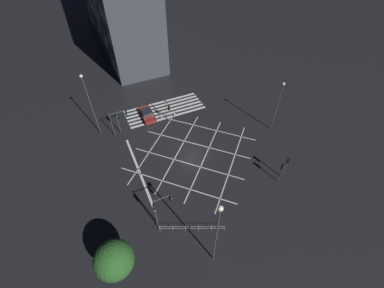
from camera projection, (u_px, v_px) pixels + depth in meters
name	position (u px, v px, depth m)	size (l,w,h in m)	color
ground_plane	(192.00, 153.00, 37.32)	(200.00, 200.00, 0.00)	black
road_markings	(171.00, 124.00, 41.81)	(20.10, 23.90, 0.01)	silver
traffic_light_nw_main	(287.00, 163.00, 32.30)	(0.39, 0.36, 3.96)	#424244
traffic_light_se_cross	(117.00, 118.00, 38.22)	(0.36, 0.39, 4.22)	#424244
traffic_light_ne_main	(163.00, 204.00, 27.69)	(2.18, 0.36, 4.56)	#424244
traffic_light_ne_cross	(155.00, 211.00, 27.25)	(0.36, 0.39, 4.41)	#424244
traffic_light_se_main	(120.00, 117.00, 38.11)	(2.64, 0.36, 4.29)	#424244
traffic_light_nw_cross	(282.00, 169.00, 32.18)	(0.36, 0.39, 3.37)	#424244
traffic_light_median_south	(168.00, 108.00, 40.45)	(0.36, 1.94, 3.79)	#424244
street_lamp_east	(218.00, 227.00, 21.92)	(0.51, 0.51, 10.29)	#424244
street_lamp_west	(89.00, 99.00, 35.66)	(0.44, 0.44, 10.32)	#424244
street_lamp_far	(278.00, 101.00, 37.22)	(0.42, 0.42, 8.49)	#424244
street_tree_near	(114.00, 260.00, 22.90)	(3.65, 3.65, 5.83)	brown
waiting_car	(147.00, 114.00, 42.69)	(1.89, 4.34, 1.24)	maroon
pedestrian_railing	(192.00, 228.00, 28.55)	(6.63, 3.07, 1.05)	#B7B7BC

